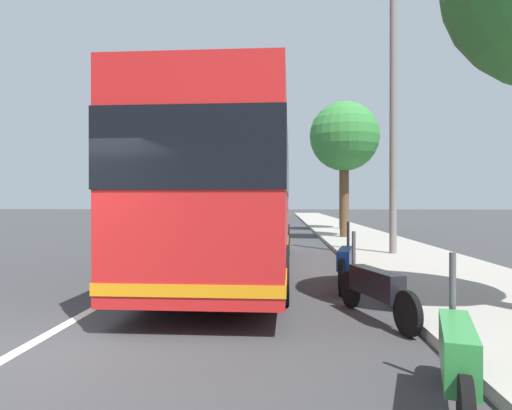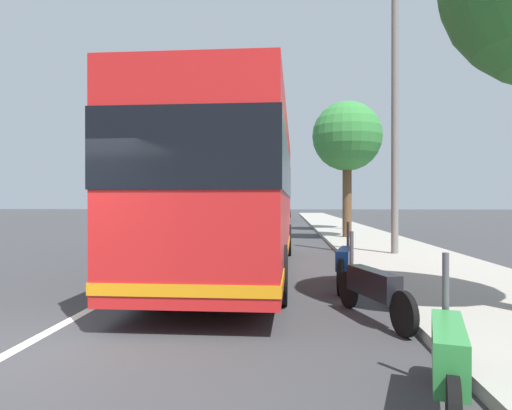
{
  "view_description": "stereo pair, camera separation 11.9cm",
  "coord_description": "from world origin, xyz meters",
  "views": [
    {
      "loc": [
        -4.94,
        -3.01,
        1.7
      ],
      "look_at": [
        5.61,
        -2.4,
        1.64
      ],
      "focal_mm": 32.3,
      "sensor_mm": 36.0,
      "label": 1
    },
    {
      "loc": [
        -4.93,
        -3.13,
        1.7
      ],
      "look_at": [
        5.61,
        -2.4,
        1.64
      ],
      "focal_mm": 32.3,
      "sensor_mm": 36.0,
      "label": 2
    }
  ],
  "objects": [
    {
      "name": "motorcycle_mid_row",
      "position": [
        -1.23,
        -4.39,
        0.46
      ],
      "size": [
        1.97,
        0.65,
        1.24
      ],
      "rotation": [
        0.0,
        0.0,
        -0.29
      ],
      "color": "black",
      "rests_on": "ground"
    },
    {
      "name": "lane_divider_line",
      "position": [
        10.0,
        0.0,
        0.0
      ],
      "size": [
        110.0,
        0.16,
        0.01
      ],
      "primitive_type": "cube",
      "color": "silver",
      "rests_on": "ground"
    },
    {
      "name": "car_far_distant",
      "position": [
        26.83,
        2.31,
        0.66
      ],
      "size": [
        4.33,
        1.82,
        1.36
      ],
      "rotation": [
        0.0,
        0.0,
        3.14
      ],
      "color": "gray",
      "rests_on": "ground"
    },
    {
      "name": "car_behind_bus",
      "position": [
        37.5,
        -2.28,
        0.7
      ],
      "size": [
        4.56,
        1.81,
        1.47
      ],
      "rotation": [
        0.0,
        0.0,
        0.01
      ],
      "color": "black",
      "rests_on": "ground"
    },
    {
      "name": "roadside_tree_mid_block",
      "position": [
        16.16,
        -5.81,
        4.65
      ],
      "size": [
        3.14,
        3.14,
        6.28
      ],
      "color": "brown",
      "rests_on": "ground"
    },
    {
      "name": "utility_pole",
      "position": [
        9.4,
        -6.39,
        3.95
      ],
      "size": [
        0.22,
        0.22,
        7.91
      ],
      "primitive_type": "cylinder",
      "color": "slate",
      "rests_on": "ground"
    },
    {
      "name": "roadside_tree_far_block",
      "position": [
        22.79,
        -6.53,
        5.28
      ],
      "size": [
        3.27,
        3.27,
        6.95
      ],
      "color": "brown",
      "rests_on": "ground"
    },
    {
      "name": "coach_bus",
      "position": [
        6.28,
        -1.91,
        2.0
      ],
      "size": [
        11.25,
        2.67,
        3.58
      ],
      "rotation": [
        0.0,
        0.0,
        -0.02
      ],
      "color": "red",
      "rests_on": "ground"
    },
    {
      "name": "motorcycle_nearest_curb",
      "position": [
        4.36,
        -4.27,
        0.5
      ],
      "size": [
        2.33,
        0.58,
        1.29
      ],
      "rotation": [
        0.0,
        0.0,
        -0.21
      ],
      "color": "black",
      "rests_on": "ground"
    },
    {
      "name": "car_side_street",
      "position": [
        32.21,
        1.65,
        0.7
      ],
      "size": [
        4.04,
        1.83,
        1.49
      ],
      "rotation": [
        0.0,
        0.0,
        3.14
      ],
      "color": "gray",
      "rests_on": "ground"
    },
    {
      "name": "sidewalk_curb",
      "position": [
        10.0,
        -6.57,
        0.07
      ],
      "size": [
        110.0,
        3.6,
        0.14
      ],
      "primitive_type": "cube",
      "color": "#9E998E",
      "rests_on": "ground"
    },
    {
      "name": "motorcycle_by_tree",
      "position": [
        1.78,
        -4.34,
        0.47
      ],
      "size": [
        2.17,
        0.73,
        1.24
      ],
      "rotation": [
        0.0,
        0.0,
        0.3
      ],
      "color": "black",
      "rests_on": "ground"
    },
    {
      "name": "ground_plane",
      "position": [
        0.0,
        0.0,
        0.0
      ],
      "size": [
        220.0,
        220.0,
        0.0
      ],
      "primitive_type": "plane",
      "color": "#38383A"
    },
    {
      "name": "car_ahead_same_lane",
      "position": [
        46.87,
        -2.57,
        0.72
      ],
      "size": [
        4.2,
        1.85,
        1.54
      ],
      "rotation": [
        0.0,
        0.0,
        -0.02
      ],
      "color": "black",
      "rests_on": "ground"
    }
  ]
}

